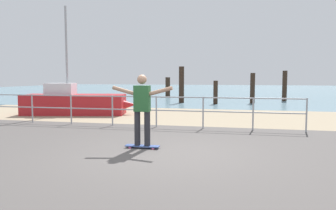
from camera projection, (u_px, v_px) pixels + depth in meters
ground_plane at (145, 165)px, 6.29m from camera, size 24.00×10.00×0.04m
beach_strip at (200, 116)px, 14.05m from camera, size 24.00×6.00×0.04m
sea_surface at (229, 90)px, 41.24m from camera, size 72.00×50.00×0.04m
railing_fence at (134, 106)px, 11.09m from camera, size 10.94×0.05×1.05m
sailboat at (78, 103)px, 14.61m from camera, size 5.07×2.28×4.74m
skateboard at (142, 146)px, 7.70m from camera, size 0.80×0.20×0.08m
skateboarder at (142, 106)px, 7.62m from camera, size 1.45×0.22×1.65m
groyne_post_0 at (168, 87)px, 27.16m from camera, size 0.38×0.38×1.64m
groyne_post_1 at (181, 85)px, 21.09m from camera, size 0.33×0.33×2.33m
groyne_post_2 at (216, 92)px, 20.14m from camera, size 0.27×0.27×1.44m
groyne_post_3 at (253, 88)px, 20.79m from camera, size 0.30×0.30×1.92m
groyne_post_4 at (285, 86)px, 22.80m from camera, size 0.32×0.32×2.10m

